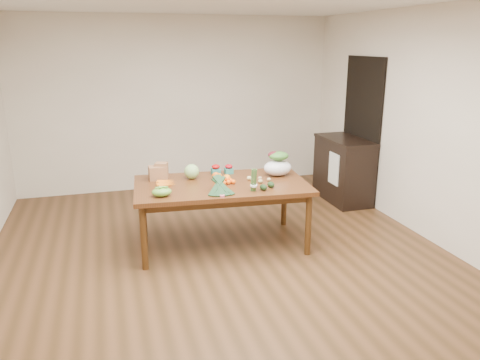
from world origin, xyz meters
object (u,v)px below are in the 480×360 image
object	(u,v)px
cabbage	(192,172)
mandarin_cluster	(227,180)
dining_table	(222,214)
asparagus_bundle	(254,180)
paper_bag	(158,171)
salad_bag	(278,165)
cabinet	(343,170)
kale_bunch	(221,187)

from	to	relation	value
cabbage	mandarin_cluster	distance (m)	0.46
dining_table	asparagus_bundle	distance (m)	0.68
paper_bag	asparagus_bundle	world-z (taller)	asparagus_bundle
dining_table	salad_bag	xyz separation A→B (m)	(0.73, 0.13, 0.51)
cabinet	asparagus_bundle	bearing A→B (deg)	-142.20
salad_bag	paper_bag	bearing A→B (deg)	170.55
asparagus_bundle	kale_bunch	bearing A→B (deg)	-176.39
cabbage	asparagus_bundle	size ratio (longest dim) A/B	0.69
mandarin_cluster	kale_bunch	size ratio (longest dim) A/B	0.45
dining_table	cabbage	world-z (taller)	cabbage
cabinet	paper_bag	xyz separation A→B (m)	(-2.81, -0.71, 0.38)
cabbage	cabinet	bearing A→B (deg)	18.17
cabbage	salad_bag	size ratio (longest dim) A/B	0.51
paper_bag	kale_bunch	xyz separation A→B (m)	(0.57, -0.74, -0.02)
kale_bunch	salad_bag	distance (m)	0.97
dining_table	cabinet	bearing A→B (deg)	31.43
mandarin_cluster	dining_table	bearing A→B (deg)	157.61
mandarin_cluster	salad_bag	size ratio (longest dim) A/B	0.53
paper_bag	asparagus_bundle	size ratio (longest dim) A/B	1.09
mandarin_cluster	asparagus_bundle	bearing A→B (deg)	-61.30
cabinet	cabbage	bearing A→B (deg)	-161.83
dining_table	paper_bag	distance (m)	0.89
mandarin_cluster	kale_bunch	bearing A→B (deg)	-115.38
kale_bunch	paper_bag	bearing A→B (deg)	132.38
mandarin_cluster	cabinet	bearing A→B (deg)	27.90
dining_table	cabinet	size ratio (longest dim) A/B	1.90
kale_bunch	salad_bag	world-z (taller)	salad_bag
paper_bag	kale_bunch	size ratio (longest dim) A/B	0.68
paper_bag	mandarin_cluster	distance (m)	0.83
cabinet	salad_bag	xyz separation A→B (m)	(-1.41, -0.95, 0.41)
paper_bag	dining_table	bearing A→B (deg)	-28.18
mandarin_cluster	asparagus_bundle	distance (m)	0.42
asparagus_bundle	salad_bag	size ratio (longest dim) A/B	0.74
cabbage	asparagus_bundle	distance (m)	0.86
paper_bag	mandarin_cluster	xyz separation A→B (m)	(0.73, -0.38, -0.05)
paper_bag	cabbage	size ratio (longest dim) A/B	1.57
cabbage	asparagus_bundle	world-z (taller)	asparagus_bundle
cabinet	mandarin_cluster	world-z (taller)	cabinet
cabbage	kale_bunch	distance (m)	0.68
salad_bag	dining_table	bearing A→B (deg)	-170.14
cabinet	kale_bunch	size ratio (longest dim) A/B	2.55
kale_bunch	cabinet	bearing A→B (deg)	37.68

